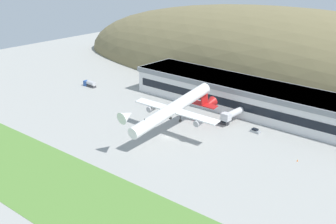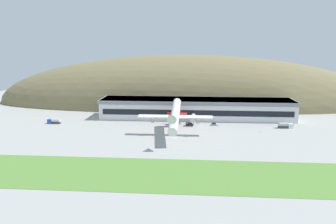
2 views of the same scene
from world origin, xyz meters
name	(u,v)px [view 1 (image 1 of 2)]	position (x,y,z in m)	size (l,w,h in m)	color
ground_plane	(168,138)	(0.00, 0.00, 0.00)	(363.15, 363.15, 0.00)	#9E9E99
grass_strip_foreground	(58,187)	(0.00, -48.07, 0.04)	(326.83, 31.26, 0.08)	#568438
hill_backdrop	(296,85)	(4.10, 92.27, 0.00)	(294.94, 75.71, 75.17)	olive
terminal_building	(260,98)	(11.34, 44.30, 6.78)	(118.56, 22.61, 11.98)	silver
jetway_0	(232,114)	(9.52, 26.80, 3.99)	(3.38, 12.06, 5.43)	silver
cargo_airplane	(174,109)	(0.40, 2.78, 10.34)	(37.27, 50.52, 12.50)	white
service_car_0	(224,123)	(7.54, 24.54, 0.59)	(4.51, 2.01, 1.44)	#333338
service_car_1	(255,131)	(21.26, 25.36, 0.61)	(4.10, 2.02, 1.49)	#999EA3
box_truck	(90,84)	(-70.86, 22.86, 1.47)	(7.39, 2.35, 3.11)	#264C99
traffic_cone_0	(297,160)	(44.40, 13.21, 0.28)	(0.52, 0.52, 0.58)	orange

